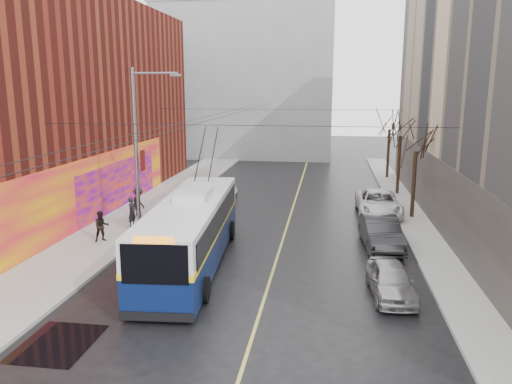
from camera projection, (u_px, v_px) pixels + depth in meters
ground at (209, 330)px, 16.73m from camera, size 140.00×140.00×0.00m
sidewalk_left at (125, 224)px, 29.47m from camera, size 4.00×60.00×0.15m
sidewalk_right at (423, 236)px, 27.05m from camera, size 2.00×60.00×0.15m
lane_line at (288, 222)px, 30.07m from camera, size 0.12×50.00×0.01m
building_left at (10, 104)px, 31.11m from camera, size 12.11×36.00×14.00m
building_far at (248, 78)px, 59.28m from camera, size 20.50×12.10×18.00m
streetlight_pole at (139, 148)px, 26.28m from camera, size 2.65×0.60×9.00m
catenary_wires at (224, 117)px, 30.10m from camera, size 18.00×60.00×0.22m
tree_near at (417, 139)px, 29.92m from camera, size 3.20×3.20×6.40m
tree_mid at (401, 125)px, 36.64m from camera, size 3.20×3.20×6.68m
tree_far at (390, 121)px, 43.44m from camera, size 3.20×3.20×6.57m
puddle at (58, 343)px, 15.87m from camera, size 2.24×2.77×0.01m
pigeons_flying at (205, 96)px, 24.51m from camera, size 1.24×2.34×1.67m
trolleybus at (191, 231)px, 22.60m from camera, size 3.54×12.46×5.84m
parked_car_a at (391, 280)px, 19.34m from camera, size 1.85×4.00×1.32m
parked_car_b at (381, 232)px, 25.24m from camera, size 2.07×4.93×1.59m
parked_car_c at (378, 203)px, 31.59m from camera, size 2.69×5.70×1.58m
following_car at (216, 196)px, 33.93m from camera, size 2.57×4.78×1.54m
pedestrian_a at (132, 212)px, 28.48m from camera, size 0.53×0.70×1.70m
pedestrian_b at (102, 226)px, 25.75m from camera, size 0.99×0.95×1.60m
pedestrian_c at (139, 202)px, 30.77m from camera, size 1.32×1.26×1.79m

